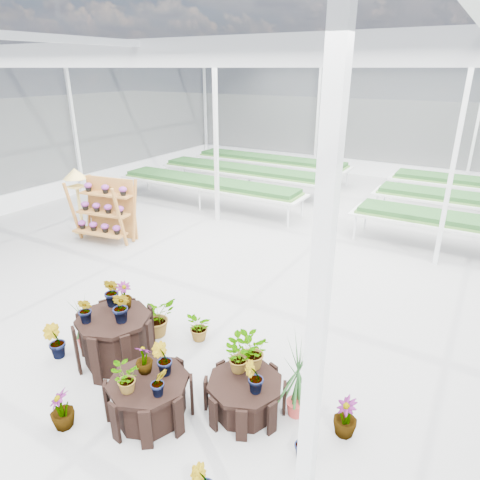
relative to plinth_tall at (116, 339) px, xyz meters
The scene contains 10 objects.
ground_plane 2.41m from the plinth_tall, 72.53° to the left, with size 24.00×24.00×0.00m, color gray.
greenhouse_shell 3.02m from the plinth_tall, 72.53° to the left, with size 18.00×24.00×4.50m, color white, non-canonical shape.
steel_frame 3.02m from the plinth_tall, 72.53° to the left, with size 18.00×24.00×4.50m, color silver, non-canonical shape.
nursery_benches 9.50m from the plinth_tall, 85.69° to the left, with size 16.00×7.00×0.84m, color silver, non-canonical shape.
plinth_tall is the anchor object (origin of this frame).
plinth_mid 1.35m from the plinth_tall, 26.57° to the right, with size 1.07×1.07×0.56m, color black.
plinth_low 2.21m from the plinth_tall, ahead, with size 1.03×1.03×0.46m, color black.
shelf_rack 5.22m from the plinth_tall, 138.44° to the left, with size 1.51×0.80×1.60m, color #9C642C, non-canonical shape.
bird_table 6.03m from the plinth_tall, 144.24° to the left, with size 0.43×0.43×1.79m, color #DABB5D, non-canonical shape.
nursery_plants 1.11m from the plinth_tall, 15.02° to the left, with size 4.74×2.87×1.30m.
Camera 1 is at (3.67, -5.99, 4.20)m, focal length 32.00 mm.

